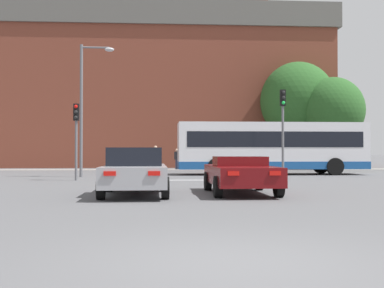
{
  "coord_description": "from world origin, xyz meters",
  "views": [
    {
      "loc": [
        -0.92,
        -5.81,
        1.34
      ],
      "look_at": [
        0.8,
        19.93,
        1.77
      ],
      "focal_mm": 45.0,
      "sensor_mm": 36.0,
      "label": 1
    }
  ],
  "objects_px": {
    "traffic_light_near_left": "(76,128)",
    "street_lamp_junction": "(87,96)",
    "bus_crossing_lead": "(271,147)",
    "traffic_light_near_right": "(283,119)",
    "car_saloon_left": "(135,171)",
    "pedestrian_walking_east": "(177,157)",
    "pedestrian_waiting": "(156,155)",
    "car_roadster_right": "(240,174)"
  },
  "relations": [
    {
      "from": "bus_crossing_lead",
      "to": "street_lamp_junction",
      "type": "relative_size",
      "value": 1.56
    },
    {
      "from": "car_roadster_right",
      "to": "traffic_light_near_left",
      "type": "height_order",
      "value": "traffic_light_near_left"
    },
    {
      "from": "traffic_light_near_right",
      "to": "pedestrian_waiting",
      "type": "bearing_deg",
      "value": 113.91
    },
    {
      "from": "pedestrian_waiting",
      "to": "street_lamp_junction",
      "type": "bearing_deg",
      "value": 36.19
    },
    {
      "from": "car_roadster_right",
      "to": "car_saloon_left",
      "type": "bearing_deg",
      "value": -174.51
    },
    {
      "from": "car_roadster_right",
      "to": "pedestrian_waiting",
      "type": "height_order",
      "value": "pedestrian_waiting"
    },
    {
      "from": "bus_crossing_lead",
      "to": "traffic_light_near_right",
      "type": "xyz_separation_m",
      "value": [
        -0.58,
        -5.03,
        1.3
      ]
    },
    {
      "from": "car_roadster_right",
      "to": "street_lamp_junction",
      "type": "relative_size",
      "value": 0.62
    },
    {
      "from": "pedestrian_waiting",
      "to": "pedestrian_walking_east",
      "type": "distance_m",
      "value": 1.81
    },
    {
      "from": "car_roadster_right",
      "to": "pedestrian_walking_east",
      "type": "bearing_deg",
      "value": 92.83
    },
    {
      "from": "car_saloon_left",
      "to": "traffic_light_near_left",
      "type": "relative_size",
      "value": 1.22
    },
    {
      "from": "traffic_light_near_left",
      "to": "street_lamp_junction",
      "type": "bearing_deg",
      "value": 89.67
    },
    {
      "from": "bus_crossing_lead",
      "to": "car_roadster_right",
      "type": "bearing_deg",
      "value": -17.33
    },
    {
      "from": "car_saloon_left",
      "to": "traffic_light_near_right",
      "type": "bearing_deg",
      "value": 49.55
    },
    {
      "from": "street_lamp_junction",
      "to": "pedestrian_walking_east",
      "type": "distance_m",
      "value": 12.39
    },
    {
      "from": "street_lamp_junction",
      "to": "pedestrian_waiting",
      "type": "relative_size",
      "value": 3.89
    },
    {
      "from": "car_roadster_right",
      "to": "traffic_light_near_right",
      "type": "bearing_deg",
      "value": 65.75
    },
    {
      "from": "traffic_light_near_left",
      "to": "pedestrian_waiting",
      "type": "bearing_deg",
      "value": 76.17
    },
    {
      "from": "car_saloon_left",
      "to": "pedestrian_walking_east",
      "type": "distance_m",
      "value": 21.9
    },
    {
      "from": "street_lamp_junction",
      "to": "car_roadster_right",
      "type": "bearing_deg",
      "value": -58.77
    },
    {
      "from": "pedestrian_walking_east",
      "to": "car_saloon_left",
      "type": "bearing_deg",
      "value": -42.29
    },
    {
      "from": "car_saloon_left",
      "to": "bus_crossing_lead",
      "type": "distance_m",
      "value": 15.18
    },
    {
      "from": "street_lamp_junction",
      "to": "pedestrian_waiting",
      "type": "xyz_separation_m",
      "value": [
        3.58,
        11.47,
        -3.23
      ]
    },
    {
      "from": "pedestrian_walking_east",
      "to": "bus_crossing_lead",
      "type": "bearing_deg",
      "value": -5.11
    },
    {
      "from": "traffic_light_near_right",
      "to": "pedestrian_walking_east",
      "type": "bearing_deg",
      "value": 109.15
    },
    {
      "from": "traffic_light_near_right",
      "to": "traffic_light_near_left",
      "type": "bearing_deg",
      "value": -178.58
    },
    {
      "from": "bus_crossing_lead",
      "to": "traffic_light_near_right",
      "type": "relative_size",
      "value": 2.52
    },
    {
      "from": "car_saloon_left",
      "to": "car_roadster_right",
      "type": "distance_m",
      "value": 3.37
    },
    {
      "from": "car_saloon_left",
      "to": "bus_crossing_lead",
      "type": "bearing_deg",
      "value": 60.04
    },
    {
      "from": "car_roadster_right",
      "to": "traffic_light_near_right",
      "type": "height_order",
      "value": "traffic_light_near_right"
    },
    {
      "from": "car_saloon_left",
      "to": "traffic_light_near_left",
      "type": "height_order",
      "value": "traffic_light_near_left"
    },
    {
      "from": "traffic_light_near_left",
      "to": "car_saloon_left",
      "type": "bearing_deg",
      "value": -68.25
    },
    {
      "from": "traffic_light_near_left",
      "to": "pedestrian_waiting",
      "type": "xyz_separation_m",
      "value": [
        3.6,
        14.6,
        -1.37
      ]
    },
    {
      "from": "bus_crossing_lead",
      "to": "pedestrian_waiting",
      "type": "xyz_separation_m",
      "value": [
        -6.95,
        9.32,
        -0.55
      ]
    },
    {
      "from": "traffic_light_near_right",
      "to": "traffic_light_near_left",
      "type": "distance_m",
      "value": 9.97
    },
    {
      "from": "bus_crossing_lead",
      "to": "pedestrian_walking_east",
      "type": "height_order",
      "value": "bus_crossing_lead"
    },
    {
      "from": "traffic_light_near_right",
      "to": "pedestrian_walking_east",
      "type": "height_order",
      "value": "traffic_light_near_right"
    },
    {
      "from": "traffic_light_near_right",
      "to": "pedestrian_walking_east",
      "type": "distance_m",
      "value": 14.54
    },
    {
      "from": "car_saloon_left",
      "to": "pedestrian_waiting",
      "type": "xyz_separation_m",
      "value": [
        0.42,
        22.56,
        0.34
      ]
    },
    {
      "from": "car_saloon_left",
      "to": "car_roadster_right",
      "type": "height_order",
      "value": "car_saloon_left"
    },
    {
      "from": "car_saloon_left",
      "to": "traffic_light_near_right",
      "type": "relative_size",
      "value": 1.01
    },
    {
      "from": "traffic_light_near_left",
      "to": "street_lamp_junction",
      "type": "xyz_separation_m",
      "value": [
        0.02,
        3.13,
        1.86
      ]
    }
  ]
}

